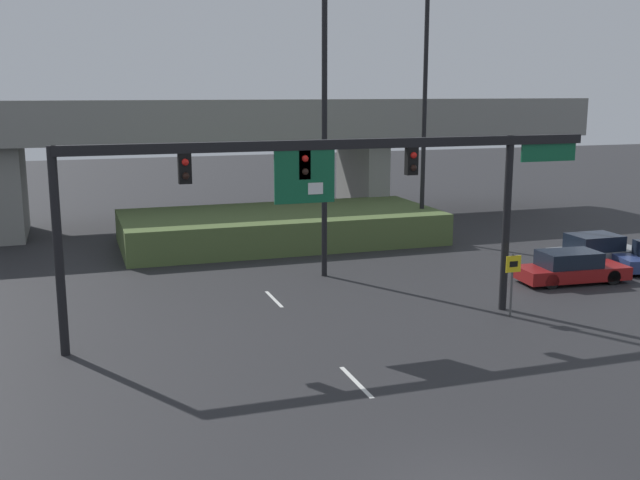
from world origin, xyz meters
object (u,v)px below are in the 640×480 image
object	(u,v)px
signal_gantry	(333,175)
parked_sedan_mid_right	(596,251)
speed_limit_sign	(512,276)
parked_sedan_near_right	(571,268)
highway_light_pole_near	(325,70)
highway_light_pole_far	(424,110)

from	to	relation	value
signal_gantry	parked_sedan_mid_right	world-z (taller)	signal_gantry
speed_limit_sign	parked_sedan_near_right	world-z (taller)	speed_limit_sign
signal_gantry	highway_light_pole_near	bearing A→B (deg)	73.35
highway_light_pole_far	parked_sedan_near_right	xyz separation A→B (m)	(1.76, -10.76, -6.35)
signal_gantry	parked_sedan_near_right	distance (m)	12.80
highway_light_pole_near	highway_light_pole_far	xyz separation A→B (m)	(7.81, 6.35, -1.88)
signal_gantry	highway_light_pole_far	bearing A→B (deg)	53.39
highway_light_pole_near	highway_light_pole_far	world-z (taller)	highway_light_pole_near
highway_light_pole_far	highway_light_pole_near	bearing A→B (deg)	-140.88
speed_limit_sign	parked_sedan_near_right	xyz separation A→B (m)	(5.11, 3.44, -0.87)
signal_gantry	parked_sedan_near_right	size ratio (longest dim) A/B	3.87
speed_limit_sign	highway_light_pole_near	xyz separation A→B (m)	(-4.46, 7.85, 7.36)
highway_light_pole_far	parked_sedan_mid_right	world-z (taller)	highway_light_pole_far
highway_light_pole_far	signal_gantry	bearing A→B (deg)	-126.61
signal_gantry	highway_light_pole_near	size ratio (longest dim) A/B	1.09
highway_light_pole_far	speed_limit_sign	bearing A→B (deg)	-103.28
parked_sedan_mid_right	parked_sedan_near_right	bearing A→B (deg)	-142.34
highway_light_pole_near	parked_sedan_near_right	world-z (taller)	highway_light_pole_near
parked_sedan_near_right	parked_sedan_mid_right	xyz separation A→B (m)	(3.13, 2.36, 0.04)
speed_limit_sign	highway_light_pole_near	bearing A→B (deg)	119.60
highway_light_pole_far	parked_sedan_mid_right	distance (m)	11.59
signal_gantry	highway_light_pole_far	distance (m)	16.67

